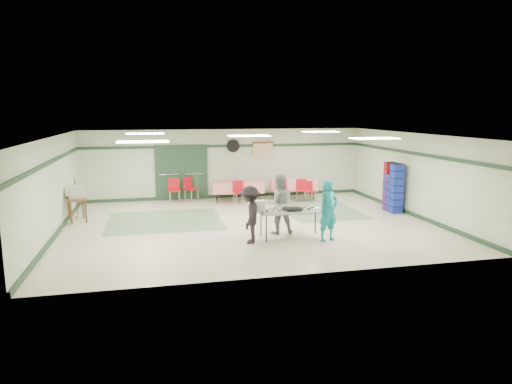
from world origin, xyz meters
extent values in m
plane|color=beige|center=(0.00, 0.00, 0.00)|extent=(11.00, 11.00, 0.00)
plane|color=white|center=(0.00, 0.00, 2.70)|extent=(11.00, 11.00, 0.00)
plane|color=beige|center=(0.00, 4.50, 1.35)|extent=(11.00, 0.00, 11.00)
plane|color=beige|center=(0.00, -4.50, 1.35)|extent=(11.00, 0.00, 11.00)
plane|color=beige|center=(-5.50, 0.00, 1.35)|extent=(0.00, 9.00, 9.00)
plane|color=beige|center=(5.50, 0.00, 1.35)|extent=(0.00, 9.00, 9.00)
cube|color=#1F3A24|center=(0.00, 4.47, 2.05)|extent=(11.00, 0.06, 0.10)
cube|color=#1F3A24|center=(0.00, 4.47, 0.06)|extent=(11.00, 0.06, 0.12)
cube|color=#1F3A24|center=(-5.47, 0.00, 2.05)|extent=(0.06, 9.00, 0.10)
cube|color=#1F3A24|center=(-5.47, 0.00, 0.06)|extent=(0.06, 9.00, 0.12)
cube|color=#1F3A24|center=(5.47, 0.00, 2.05)|extent=(0.06, 9.00, 0.10)
cube|color=#1F3A24|center=(5.47, 0.00, 0.06)|extent=(0.06, 9.00, 0.12)
cube|color=gray|center=(-2.50, 1.00, 0.00)|extent=(3.50, 3.00, 0.01)
cube|color=gray|center=(2.80, 1.50, 0.00)|extent=(2.50, 3.50, 0.01)
cube|color=gray|center=(-2.20, 4.44, 1.05)|extent=(0.90, 0.06, 2.10)
cube|color=gray|center=(-1.25, 4.44, 1.05)|extent=(0.90, 0.06, 2.10)
cube|color=#1F3A24|center=(-1.73, 4.42, 1.05)|extent=(2.00, 0.03, 2.15)
cylinder|color=black|center=(0.30, 4.44, 2.05)|extent=(0.50, 0.10, 0.50)
cube|color=#DCBE89|center=(1.50, 4.44, 1.85)|extent=(0.80, 0.02, 0.60)
cube|color=#AFB0AB|center=(0.82, -1.72, 0.74)|extent=(1.82, 0.75, 0.04)
cylinder|color=black|center=(0.03, -2.02, 0.36)|extent=(0.04, 0.04, 0.72)
cylinder|color=black|center=(1.61, -2.01, 0.36)|extent=(0.04, 0.04, 0.72)
cylinder|color=black|center=(0.03, -1.43, 0.36)|extent=(0.04, 0.04, 0.72)
cylinder|color=black|center=(1.60, -1.42, 0.36)|extent=(0.04, 0.04, 0.72)
cube|color=silver|center=(1.31, -1.72, 0.77)|extent=(0.54, 0.41, 0.02)
cube|color=silver|center=(0.66, -1.64, 0.77)|extent=(0.57, 0.44, 0.02)
cube|color=silver|center=(0.29, -1.78, 0.77)|extent=(0.62, 0.47, 0.02)
cube|color=black|center=(0.84, -1.77, 0.80)|extent=(0.49, 0.31, 0.08)
cube|color=white|center=(-0.07, -1.73, 0.91)|extent=(0.22, 0.21, 0.31)
imported|color=teal|center=(1.67, -2.22, 0.82)|extent=(0.69, 0.57, 1.63)
imported|color=#959499|center=(0.60, -1.19, 0.85)|extent=(0.85, 0.67, 1.69)
imported|color=black|center=(-0.38, -1.94, 0.75)|extent=(0.83, 1.10, 1.51)
cube|color=red|center=(2.52, 3.60, 0.74)|extent=(1.86, 0.99, 0.05)
cube|color=red|center=(2.52, 3.60, 0.55)|extent=(1.86, 1.01, 0.40)
cylinder|color=black|center=(1.75, 3.40, 0.36)|extent=(0.04, 0.04, 0.72)
cylinder|color=black|center=(3.22, 3.21, 0.36)|extent=(0.04, 0.04, 0.72)
cylinder|color=black|center=(1.83, 3.99, 0.36)|extent=(0.04, 0.04, 0.72)
cylinder|color=black|center=(3.29, 3.80, 0.36)|extent=(0.04, 0.04, 0.72)
cube|color=red|center=(0.32, 3.60, 0.74)|extent=(2.00, 1.02, 0.05)
cube|color=red|center=(0.32, 3.60, 0.55)|extent=(2.00, 1.04, 0.40)
cylinder|color=black|center=(-0.51, 3.36, 0.36)|extent=(0.04, 0.04, 0.72)
cylinder|color=black|center=(1.09, 3.20, 0.36)|extent=(0.04, 0.04, 0.72)
cylinder|color=black|center=(-0.45, 4.00, 0.36)|extent=(0.04, 0.04, 0.72)
cylinder|color=black|center=(1.15, 3.84, 0.36)|extent=(0.04, 0.04, 0.72)
cube|color=red|center=(2.64, 2.95, 0.44)|extent=(0.50, 0.50, 0.04)
cube|color=red|center=(2.70, 3.12, 0.66)|extent=(0.39, 0.16, 0.40)
cylinder|color=silver|center=(2.44, 2.85, 0.21)|extent=(0.02, 0.02, 0.42)
cylinder|color=silver|center=(2.74, 2.75, 0.21)|extent=(0.02, 0.02, 0.42)
cylinder|color=silver|center=(2.54, 3.15, 0.21)|extent=(0.02, 0.02, 0.42)
cylinder|color=silver|center=(2.84, 3.05, 0.21)|extent=(0.02, 0.02, 0.42)
cube|color=red|center=(1.95, 2.95, 0.45)|extent=(0.47, 0.47, 0.04)
cube|color=red|center=(1.92, 3.13, 0.67)|extent=(0.41, 0.11, 0.40)
cylinder|color=silver|center=(1.82, 2.76, 0.21)|extent=(0.02, 0.02, 0.43)
cylinder|color=silver|center=(2.14, 2.82, 0.21)|extent=(0.02, 0.02, 0.43)
cylinder|color=silver|center=(1.76, 3.08, 0.21)|extent=(0.02, 0.02, 0.43)
cylinder|color=silver|center=(2.08, 3.14, 0.21)|extent=(0.02, 0.02, 0.43)
cube|color=red|center=(2.98, 2.95, 0.40)|extent=(0.39, 0.39, 0.04)
cube|color=red|center=(2.97, 3.11, 0.60)|extent=(0.36, 0.07, 0.36)
cylinder|color=silver|center=(2.85, 2.79, 0.19)|extent=(0.02, 0.02, 0.38)
cylinder|color=silver|center=(3.14, 2.82, 0.19)|extent=(0.02, 0.02, 0.38)
cylinder|color=silver|center=(2.82, 3.08, 0.19)|extent=(0.02, 0.02, 0.38)
cylinder|color=silver|center=(3.11, 3.11, 0.19)|extent=(0.02, 0.02, 0.38)
cube|color=red|center=(0.26, 2.95, 0.45)|extent=(0.45, 0.45, 0.04)
cube|color=red|center=(0.24, 3.13, 0.67)|extent=(0.41, 0.08, 0.41)
cylinder|color=silver|center=(0.11, 2.77, 0.21)|extent=(0.02, 0.02, 0.43)
cylinder|color=silver|center=(0.44, 2.81, 0.21)|extent=(0.02, 0.02, 0.43)
cylinder|color=silver|center=(0.08, 3.10, 0.21)|extent=(0.02, 0.02, 0.43)
cylinder|color=silver|center=(0.40, 3.13, 0.21)|extent=(0.02, 0.02, 0.43)
cube|color=red|center=(-1.41, 4.00, 0.47)|extent=(0.60, 0.60, 0.04)
cube|color=red|center=(-1.52, 4.15, 0.70)|extent=(0.36, 0.30, 0.43)
cylinder|color=silver|center=(-1.43, 3.76, 0.22)|extent=(0.02, 0.02, 0.45)
cylinder|color=silver|center=(-1.17, 3.97, 0.22)|extent=(0.02, 0.02, 0.45)
cylinder|color=silver|center=(-1.64, 4.03, 0.22)|extent=(0.02, 0.02, 0.45)
cylinder|color=silver|center=(-1.38, 4.24, 0.22)|extent=(0.02, 0.02, 0.45)
cube|color=red|center=(-2.05, 3.80, 0.47)|extent=(0.45, 0.45, 0.04)
cube|color=red|center=(-2.06, 3.99, 0.70)|extent=(0.43, 0.06, 0.43)
cylinder|color=silver|center=(-2.21, 3.62, 0.22)|extent=(0.02, 0.02, 0.45)
cylinder|color=silver|center=(-1.87, 3.64, 0.22)|extent=(0.02, 0.02, 0.45)
cylinder|color=silver|center=(-2.23, 3.96, 0.22)|extent=(0.02, 0.02, 0.45)
cylinder|color=silver|center=(-1.89, 3.98, 0.22)|extent=(0.02, 0.02, 0.45)
cube|color=#1A359D|center=(5.15, 0.45, 0.84)|extent=(0.39, 0.39, 1.67)
cube|color=maroon|center=(5.15, 0.90, 0.84)|extent=(0.43, 0.43, 1.67)
cube|color=#1A359D|center=(5.15, 0.76, 0.65)|extent=(0.42, 0.42, 1.29)
cube|color=brown|center=(-5.15, 1.54, 0.72)|extent=(0.72, 0.92, 0.05)
cube|color=brown|center=(-5.27, 1.16, 0.35)|extent=(0.05, 0.05, 0.70)
cube|color=brown|center=(-4.86, 1.27, 0.35)|extent=(0.05, 0.05, 0.70)
cube|color=brown|center=(-5.44, 1.81, 0.35)|extent=(0.05, 0.05, 0.70)
cube|color=brown|center=(-5.03, 1.92, 0.35)|extent=(0.05, 0.05, 0.70)
cube|color=beige|center=(-5.15, 1.61, 0.93)|extent=(0.54, 0.49, 0.36)
cylinder|color=brown|center=(-5.23, 1.98, 0.68)|extent=(0.05, 0.21, 1.30)
camera|label=1|loc=(-2.78, -13.22, 3.40)|focal=32.00mm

